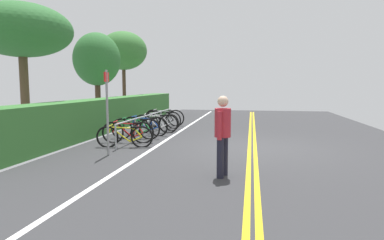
{
  "coord_description": "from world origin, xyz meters",
  "views": [
    {
      "loc": [
        -9.69,
        0.04,
        1.81
      ],
      "look_at": [
        0.93,
        1.96,
        0.67
      ],
      "focal_mm": 30.91,
      "sensor_mm": 36.0,
      "label": 1
    }
  ],
  "objects_px": {
    "bicycle_6": "(163,119)",
    "tree_extra": "(123,51)",
    "tree_mid": "(22,31)",
    "bicycle_5": "(161,122)",
    "bicycle_0": "(125,137)",
    "sign_post_near": "(107,104)",
    "pedestrian": "(223,131)",
    "bicycle_3": "(145,126)",
    "bicycle_4": "(156,124)",
    "bicycle_1": "(128,132)",
    "tree_far_right": "(97,60)",
    "bike_rack": "(150,119)",
    "bicycle_2": "(136,129)",
    "bicycle_7": "(164,118)"
  },
  "relations": [
    {
      "from": "bicycle_6",
      "to": "tree_extra",
      "type": "distance_m",
      "value": 7.49
    },
    {
      "from": "tree_mid",
      "to": "tree_extra",
      "type": "height_order",
      "value": "tree_extra"
    },
    {
      "from": "bicycle_5",
      "to": "tree_mid",
      "type": "distance_m",
      "value": 5.93
    },
    {
      "from": "bicycle_0",
      "to": "sign_post_near",
      "type": "height_order",
      "value": "sign_post_near"
    },
    {
      "from": "bicycle_5",
      "to": "pedestrian",
      "type": "xyz_separation_m",
      "value": [
        -6.47,
        -3.06,
        0.58
      ]
    },
    {
      "from": "bicycle_3",
      "to": "bicycle_4",
      "type": "height_order",
      "value": "bicycle_4"
    },
    {
      "from": "bicycle_6",
      "to": "tree_mid",
      "type": "bearing_deg",
      "value": 128.84
    },
    {
      "from": "bicycle_0",
      "to": "tree_extra",
      "type": "xyz_separation_m",
      "value": [
        9.91,
        3.95,
        3.52
      ]
    },
    {
      "from": "bicycle_6",
      "to": "sign_post_near",
      "type": "distance_m",
      "value": 5.74
    },
    {
      "from": "bicycle_1",
      "to": "bicycle_3",
      "type": "height_order",
      "value": "bicycle_3"
    },
    {
      "from": "bicycle_1",
      "to": "tree_far_right",
      "type": "height_order",
      "value": "tree_far_right"
    },
    {
      "from": "bike_rack",
      "to": "tree_extra",
      "type": "distance_m",
      "value": 8.82
    },
    {
      "from": "bicycle_3",
      "to": "tree_far_right",
      "type": "distance_m",
      "value": 5.68
    },
    {
      "from": "bicycle_3",
      "to": "tree_mid",
      "type": "distance_m",
      "value": 5.29
    },
    {
      "from": "bicycle_5",
      "to": "pedestrian",
      "type": "bearing_deg",
      "value": -154.71
    },
    {
      "from": "bicycle_4",
      "to": "tree_mid",
      "type": "bearing_deg",
      "value": 112.46
    },
    {
      "from": "bicycle_0",
      "to": "tree_extra",
      "type": "height_order",
      "value": "tree_extra"
    },
    {
      "from": "bicycle_1",
      "to": "tree_extra",
      "type": "relative_size",
      "value": 0.33
    },
    {
      "from": "bicycle_1",
      "to": "bicycle_5",
      "type": "xyz_separation_m",
      "value": [
        3.13,
        -0.21,
        -0.0
      ]
    },
    {
      "from": "bicycle_2",
      "to": "tree_mid",
      "type": "xyz_separation_m",
      "value": [
        -0.26,
        3.93,
        3.3
      ]
    },
    {
      "from": "bicycle_2",
      "to": "bicycle_5",
      "type": "xyz_separation_m",
      "value": [
        2.35,
        -0.24,
        -0.02
      ]
    },
    {
      "from": "tree_mid",
      "to": "tree_far_right",
      "type": "bearing_deg",
      "value": -5.8
    },
    {
      "from": "bicycle_4",
      "to": "pedestrian",
      "type": "relative_size",
      "value": 1.05
    },
    {
      "from": "bicycle_2",
      "to": "bicycle_4",
      "type": "distance_m",
      "value": 1.5
    },
    {
      "from": "pedestrian",
      "to": "bike_rack",
      "type": "bearing_deg",
      "value": 30.94
    },
    {
      "from": "bicycle_7",
      "to": "bicycle_1",
      "type": "bearing_deg",
      "value": -179.72
    },
    {
      "from": "bike_rack",
      "to": "bicycle_7",
      "type": "relative_size",
      "value": 3.47
    },
    {
      "from": "pedestrian",
      "to": "tree_mid",
      "type": "distance_m",
      "value": 8.63
    },
    {
      "from": "bicycle_5",
      "to": "pedestrian",
      "type": "relative_size",
      "value": 1.02
    },
    {
      "from": "bicycle_3",
      "to": "tree_extra",
      "type": "height_order",
      "value": "tree_extra"
    },
    {
      "from": "bike_rack",
      "to": "tree_far_right",
      "type": "bearing_deg",
      "value": 48.5
    },
    {
      "from": "pedestrian",
      "to": "sign_post_near",
      "type": "bearing_deg",
      "value": 64.54
    },
    {
      "from": "bicycle_0",
      "to": "bicycle_1",
      "type": "xyz_separation_m",
      "value": [
        0.73,
        0.18,
        0.02
      ]
    },
    {
      "from": "bicycle_0",
      "to": "sign_post_near",
      "type": "bearing_deg",
      "value": -179.99
    },
    {
      "from": "bike_rack",
      "to": "tree_far_right",
      "type": "xyz_separation_m",
      "value": [
        3.17,
        3.59,
        2.45
      ]
    },
    {
      "from": "bicycle_0",
      "to": "tree_extra",
      "type": "distance_m",
      "value": 11.23
    },
    {
      "from": "tree_extra",
      "to": "sign_post_near",
      "type": "bearing_deg",
      "value": -160.32
    },
    {
      "from": "bike_rack",
      "to": "bicycle_3",
      "type": "xyz_separation_m",
      "value": [
        -0.38,
        0.05,
        -0.22
      ]
    },
    {
      "from": "bicycle_1",
      "to": "tree_far_right",
      "type": "relative_size",
      "value": 0.38
    },
    {
      "from": "bicycle_5",
      "to": "tree_far_right",
      "type": "height_order",
      "value": "tree_far_right"
    },
    {
      "from": "bicycle_3",
      "to": "pedestrian",
      "type": "distance_m",
      "value": 5.89
    },
    {
      "from": "bicycle_0",
      "to": "bicycle_2",
      "type": "distance_m",
      "value": 1.53
    },
    {
      "from": "bicycle_7",
      "to": "tree_far_right",
      "type": "height_order",
      "value": "tree_far_right"
    },
    {
      "from": "bicycle_5",
      "to": "bicycle_2",
      "type": "bearing_deg",
      "value": 174.26
    },
    {
      "from": "bicycle_6",
      "to": "pedestrian",
      "type": "height_order",
      "value": "pedestrian"
    },
    {
      "from": "bicycle_5",
      "to": "sign_post_near",
      "type": "xyz_separation_m",
      "value": [
        -5.0,
        0.02,
        0.99
      ]
    },
    {
      "from": "bicycle_2",
      "to": "tree_far_right",
      "type": "bearing_deg",
      "value": 38.58
    },
    {
      "from": "bicycle_3",
      "to": "tree_far_right",
      "type": "xyz_separation_m",
      "value": [
        3.56,
        3.53,
        2.68
      ]
    },
    {
      "from": "bicycle_6",
      "to": "bicycle_4",
      "type": "bearing_deg",
      "value": -174.87
    },
    {
      "from": "bicycle_3",
      "to": "tree_far_right",
      "type": "bearing_deg",
      "value": 44.8
    }
  ]
}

